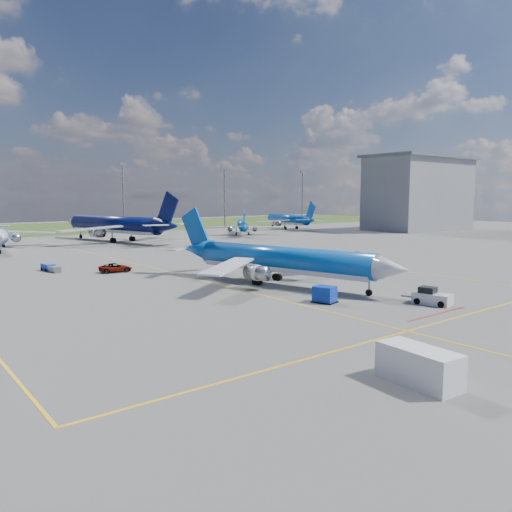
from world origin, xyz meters
TOP-DOWN VIEW (x-y plane):
  - ground at (0.00, 0.00)m, footprint 400.00×400.00m
  - taxiway_lines at (0.17, 27.70)m, footprint 60.25×160.00m
  - floodlight_masts at (10.00, 110.00)m, footprint 202.20×0.50m
  - terminal_building at (120.00, 60.00)m, footprint 42.00×22.00m
  - warning_post at (26.00, 8.00)m, footprint 0.50×0.50m
  - bg_jet_n at (15.08, 81.55)m, footprint 47.42×55.98m
  - bg_jet_ne at (56.08, 80.16)m, footprint 37.36×39.33m
  - bg_jet_ene at (86.18, 92.40)m, footprint 37.56×44.25m
  - main_airliner at (6.74, 4.46)m, footprint 37.09×43.61m
  - pushback_tug at (11.63, -14.92)m, footprint 2.84×5.68m
  - uld_container at (3.05, -6.97)m, footprint 2.38×2.70m
  - service_van at (-10.03, -27.86)m, footprint 2.74×5.45m
  - service_car_b at (-6.47, 29.19)m, footprint 5.18×2.71m
  - service_car_c at (19.66, 32.91)m, footprint 3.33×4.56m
  - baggage_tug_w at (16.53, 29.20)m, footprint 1.86×4.68m
  - baggage_tug_c at (-14.26, 36.50)m, footprint 1.88×5.04m
  - baggage_tug_e at (25.10, 40.99)m, footprint 2.95×4.91m

SIDE VIEW (x-z plane):
  - ground at x=0.00m, z-range 0.00..0.00m
  - bg_jet_n at x=15.08m, z-range -6.37..6.37m
  - bg_jet_ne at x=56.08m, z-range -4.10..4.10m
  - bg_jet_ene at x=86.18m, z-range -5.03..5.03m
  - main_airliner at x=6.74m, z-range -4.94..4.94m
  - taxiway_lines at x=0.17m, z-range 0.00..0.02m
  - baggage_tug_w at x=16.53m, z-range -0.03..0.99m
  - baggage_tug_e at x=25.10m, z-range -0.03..1.04m
  - baggage_tug_c at x=-14.26m, z-range -0.04..1.07m
  - service_car_c at x=19.66m, z-range 0.00..1.23m
  - service_car_b at x=-6.47m, z-range 0.00..1.39m
  - pushback_tug at x=11.63m, z-range -0.18..1.70m
  - uld_container at x=3.05m, z-range 0.00..1.83m
  - service_van at x=-10.03m, z-range 0.00..2.32m
  - warning_post at x=26.00m, z-range 0.00..3.00m
  - floodlight_masts at x=10.00m, z-range 1.21..23.91m
  - terminal_building at x=120.00m, z-range 0.07..26.07m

